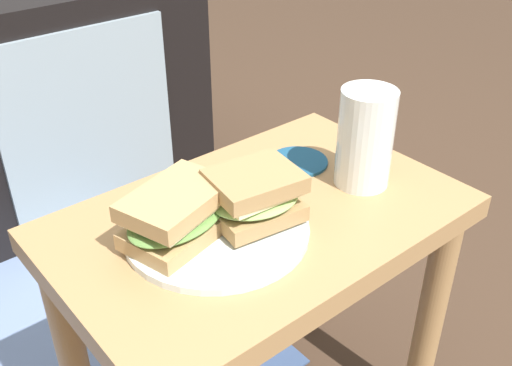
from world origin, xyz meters
The scene contains 7 objects.
side_table centered at (0.00, 0.00, 0.37)m, with size 0.56×0.36×0.46m.
tv_cabinet centered at (-0.04, 0.95, 0.29)m, with size 0.96×0.46×0.58m.
plate centered at (-0.07, 0.00, 0.47)m, with size 0.24×0.24×0.01m, color silver.
sandwich_front centered at (-0.12, 0.01, 0.50)m, with size 0.16×0.13×0.07m.
sandwich_back centered at (-0.02, -0.02, 0.51)m, with size 0.13×0.11×0.07m.
beer_glass centered at (0.17, -0.03, 0.53)m, with size 0.08×0.08×0.14m.
coaster centered at (0.13, 0.06, 0.46)m, with size 0.09×0.09×0.01m, color navy.
Camera 1 is at (-0.43, -0.51, 0.93)m, focal length 42.02 mm.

